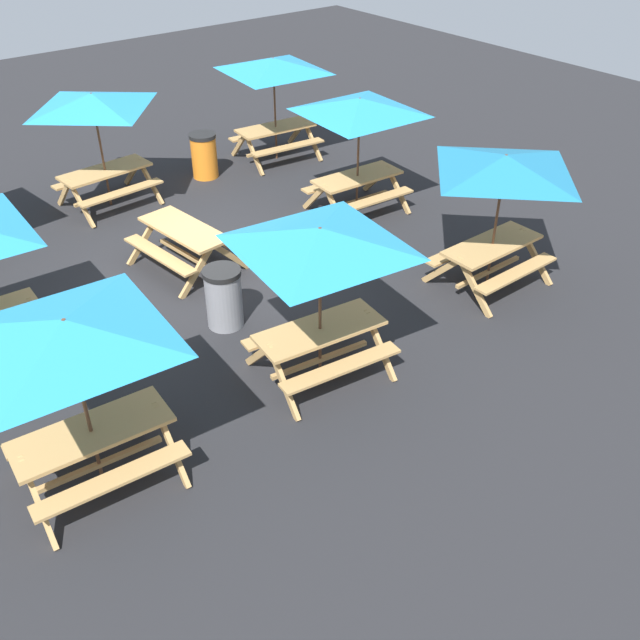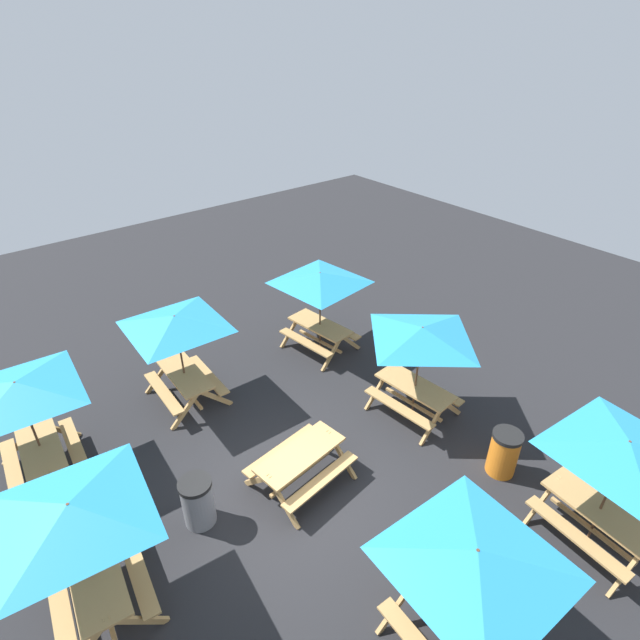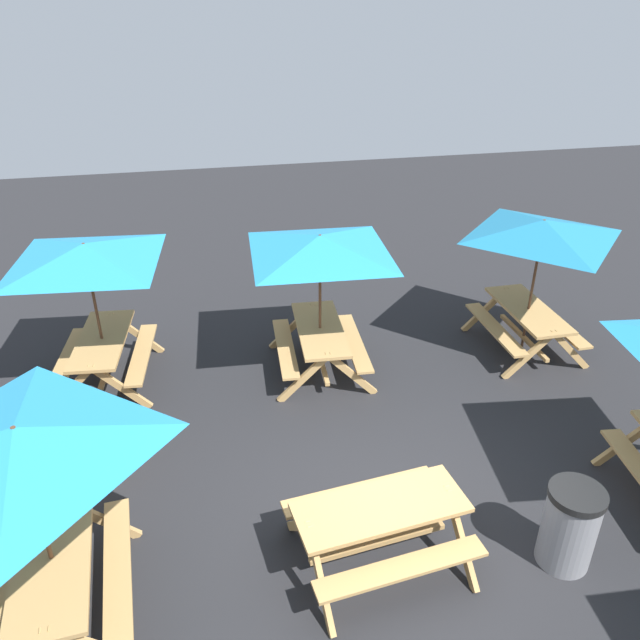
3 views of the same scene
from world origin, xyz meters
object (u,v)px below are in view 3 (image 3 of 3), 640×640
at_px(picnic_table_3, 87,264).
at_px(picnic_table_7, 380,520).
at_px(trash_bin_orange, 83,429).
at_px(picnic_table_5, 541,239).
at_px(picnic_table_6, 21,456).
at_px(trash_bin_gray, 569,526).
at_px(picnic_table_1, 320,255).

bearing_deg(picnic_table_3, picnic_table_7, -137.34).
bearing_deg(trash_bin_orange, picnic_table_7, -125.16).
height_order(picnic_table_5, picnic_table_6, same).
xyz_separation_m(picnic_table_7, trash_bin_gray, (-0.43, -1.94, -0.07)).
xyz_separation_m(picnic_table_1, picnic_table_3, (0.36, 3.31, 0.00)).
relative_size(picnic_table_1, trash_bin_gray, 2.88).
relative_size(picnic_table_5, trash_bin_gray, 2.38).
bearing_deg(picnic_table_6, picnic_table_3, -5.61).
distance_m(trash_bin_gray, trash_bin_orange, 5.87).
height_order(picnic_table_3, picnic_table_7, picnic_table_3).
bearing_deg(picnic_table_1, picnic_table_6, 141.70).
relative_size(picnic_table_3, picnic_table_5, 1.21).
distance_m(picnic_table_5, trash_bin_gray, 4.74).
bearing_deg(trash_bin_orange, picnic_table_6, -179.10).
xyz_separation_m(picnic_table_6, picnic_table_7, (-0.00, -3.22, -1.43)).
xyz_separation_m(picnic_table_5, trash_bin_gray, (-4.16, 1.72, -1.49)).
distance_m(picnic_table_3, picnic_table_5, 6.83).
bearing_deg(trash_bin_gray, picnic_table_6, 85.17).
distance_m(picnic_table_3, picnic_table_6, 4.15).
height_order(picnic_table_6, trash_bin_gray, picnic_table_6).
height_order(picnic_table_5, trash_bin_orange, picnic_table_5).
height_order(picnic_table_6, trash_bin_orange, picnic_table_6).
xyz_separation_m(picnic_table_1, trash_bin_gray, (-4.23, -1.79, -1.49)).
bearing_deg(trash_bin_gray, trash_bin_orange, 62.31).
xyz_separation_m(trash_bin_gray, trash_bin_orange, (2.73, 5.20, 0.00)).
bearing_deg(picnic_table_6, picnic_table_5, -66.25).
distance_m(picnic_table_1, trash_bin_orange, 4.02).
distance_m(picnic_table_1, picnic_table_3, 3.33).
bearing_deg(picnic_table_6, picnic_table_1, -46.31).
height_order(picnic_table_1, trash_bin_gray, picnic_table_1).
distance_m(picnic_table_6, trash_bin_gray, 5.39).
xyz_separation_m(picnic_table_3, picnic_table_6, (-4.15, 0.07, 0.00)).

